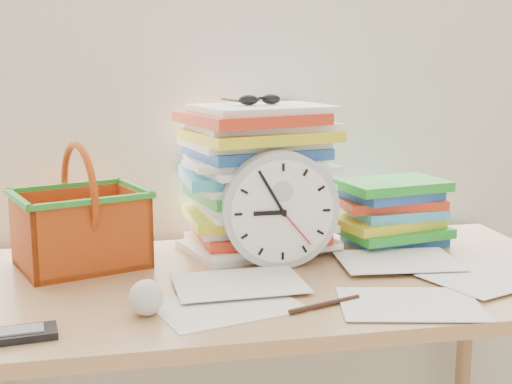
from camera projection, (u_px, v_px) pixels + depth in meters
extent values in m
cube|color=silver|center=(235.00, 6.00, 1.84)|extent=(4.00, 0.04, 2.70)
cube|color=white|center=(237.00, 26.00, 1.83)|extent=(2.40, 0.01, 2.50)
cube|color=#A3784C|center=(269.00, 283.00, 1.57)|extent=(1.40, 0.70, 0.03)
cylinder|color=#A3784C|center=(464.00, 359.00, 2.06)|extent=(0.04, 0.04, 0.72)
cylinder|color=#B2B4B5|center=(280.00, 209.00, 1.62)|extent=(0.27, 0.05, 0.27)
sphere|color=silver|center=(146.00, 297.00, 1.33)|extent=(0.07, 0.07, 0.07)
cylinder|color=black|center=(325.00, 304.00, 1.38)|extent=(0.16, 0.06, 0.01)
cube|color=black|center=(17.00, 335.00, 1.23)|extent=(0.14, 0.08, 0.01)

